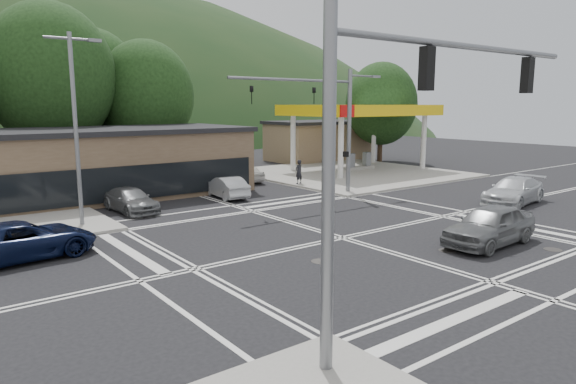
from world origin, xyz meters
TOP-DOWN VIEW (x-y plane):
  - ground at (0.00, 0.00)m, footprint 120.00×120.00m
  - sidewalk_ne at (15.00, 15.00)m, footprint 16.00×16.00m
  - gas_station_canopy at (16.99, 15.99)m, footprint 12.32×8.34m
  - convenience_store at (20.00, 25.00)m, footprint 10.00×6.00m
  - commercial_row at (-8.00, 17.00)m, footprint 24.00×8.00m
  - hill_north at (0.00, 90.00)m, footprint 252.00×126.00m
  - tree_n_b at (-6.00, 24.00)m, footprint 9.00×9.00m
  - tree_n_c at (1.00, 24.00)m, footprint 7.60×7.60m
  - tree_n_e at (-2.00, 28.00)m, footprint 8.40×8.40m
  - tree_ne at (24.00, 20.00)m, footprint 7.20×7.20m
  - streetlight_nw at (-8.44, 9.00)m, footprint 2.50×0.25m
  - signal_mast_ne at (6.95, 8.20)m, footprint 11.65×0.30m
  - signal_mast_sw at (-6.39, -8.20)m, footprint 9.14×0.28m
  - car_blue_west at (-11.75, 5.00)m, footprint 5.51×2.98m
  - car_grey_center at (4.11, -4.50)m, footprint 5.02×2.23m
  - car_silver_east at (13.42, -0.34)m, footprint 5.58×2.91m
  - car_queue_a at (1.00, 11.65)m, footprint 1.83×4.20m
  - car_queue_b at (5.50, 16.54)m, footprint 1.78×3.98m
  - car_northbound at (-5.33, 11.10)m, footprint 2.06×4.52m
  - pedestrian at (7.58, 12.63)m, footprint 0.69×0.51m

SIDE VIEW (x-z plane):
  - ground at x=0.00m, z-range 0.00..0.00m
  - hill_north at x=0.00m, z-range -70.00..70.00m
  - sidewalk_ne at x=15.00m, z-range 0.00..0.15m
  - car_northbound at x=-5.33m, z-range 0.00..1.28m
  - car_queue_b at x=5.50m, z-range 0.00..1.33m
  - car_queue_a at x=1.00m, z-range 0.00..1.34m
  - car_blue_west at x=-11.75m, z-range 0.00..1.47m
  - car_silver_east at x=13.42m, z-range 0.00..1.54m
  - car_grey_center at x=4.11m, z-range 0.00..1.68m
  - pedestrian at x=7.58m, z-range 0.15..1.87m
  - convenience_store at x=20.00m, z-range 0.00..3.80m
  - commercial_row at x=-8.00m, z-range 0.00..4.00m
  - gas_station_canopy at x=16.99m, z-range 2.17..7.92m
  - streetlight_nw at x=-8.44m, z-range 0.55..9.55m
  - signal_mast_ne at x=6.95m, z-range 1.07..9.07m
  - signal_mast_sw at x=-6.39m, z-range 1.12..9.12m
  - tree_ne at x=24.00m, z-range 0.85..10.84m
  - tree_n_c at x=1.00m, z-range 1.06..11.93m
  - tree_n_e at x=-2.00m, z-range 1.15..13.13m
  - tree_n_b at x=-6.00m, z-range 1.30..14.28m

